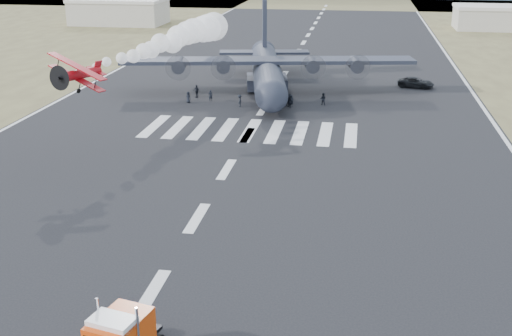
% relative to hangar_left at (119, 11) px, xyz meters
% --- Properties ---
extents(runway_markings, '(60.00, 260.00, 0.01)m').
position_rel_hangar_left_xyz_m(runway_markings, '(52.00, -85.00, -3.40)').
color(runway_markings, silver).
rests_on(runway_markings, ground).
extents(hangar_left, '(24.50, 14.50, 6.70)m').
position_rel_hangar_left_xyz_m(hangar_left, '(0.00, 0.00, 0.00)').
color(hangar_left, '#AAA597').
rests_on(hangar_left, ground).
extents(hangar_right, '(20.50, 12.50, 5.90)m').
position_rel_hangar_left_xyz_m(hangar_right, '(98.00, 5.00, -0.40)').
color(hangar_right, '#AAA597').
rests_on(hangar_right, ground).
extents(aerobatic_biplane, '(6.59, 6.24, 3.66)m').
position_rel_hangar_left_xyz_m(aerobatic_biplane, '(36.93, -108.34, 5.61)').
color(aerobatic_biplane, red).
extents(smoke_trail, '(7.54, 36.52, 4.29)m').
position_rel_hangar_left_xyz_m(smoke_trail, '(41.31, -78.57, 5.88)').
color(smoke_trail, white).
extents(transport_aircraft, '(43.12, 35.33, 12.48)m').
position_rel_hangar_left_xyz_m(transport_aircraft, '(50.78, -72.89, -0.19)').
color(transport_aircraft, '#212432').
rests_on(transport_aircraft, ground).
extents(support_vehicle, '(5.89, 3.74, 1.51)m').
position_rel_hangar_left_xyz_m(support_vehicle, '(73.30, -67.50, -2.65)').
color(support_vehicle, black).
rests_on(support_vehicle, ground).
extents(crew_a, '(0.73, 0.76, 1.61)m').
position_rel_hangar_left_xyz_m(crew_a, '(55.65, -82.64, -2.60)').
color(crew_a, black).
rests_on(crew_a, ground).
extents(crew_b, '(0.85, 0.55, 1.68)m').
position_rel_hangar_left_xyz_m(crew_b, '(59.81, -81.02, -2.57)').
color(crew_b, black).
rests_on(crew_b, ground).
extents(crew_c, '(0.55, 1.09, 1.66)m').
position_rel_hangar_left_xyz_m(crew_c, '(48.61, -83.81, -2.58)').
color(crew_c, black).
rests_on(crew_c, ground).
extents(crew_d, '(1.21, 1.00, 1.83)m').
position_rel_hangar_left_xyz_m(crew_d, '(41.45, -79.44, -2.49)').
color(crew_d, black).
rests_on(crew_d, ground).
extents(crew_e, '(0.91, 0.79, 1.59)m').
position_rel_hangar_left_xyz_m(crew_e, '(41.09, -82.80, -2.61)').
color(crew_e, black).
rests_on(crew_e, ground).
extents(crew_f, '(1.60, 1.55, 1.81)m').
position_rel_hangar_left_xyz_m(crew_f, '(55.35, -82.95, -2.50)').
color(crew_f, black).
rests_on(crew_f, ground).
extents(crew_g, '(0.69, 0.62, 1.56)m').
position_rel_hangar_left_xyz_m(crew_g, '(43.93, -81.27, -2.63)').
color(crew_g, black).
rests_on(crew_g, ground).
extents(crew_h, '(1.01, 0.84, 1.79)m').
position_rel_hangar_left_xyz_m(crew_h, '(54.98, -82.32, -2.51)').
color(crew_h, black).
rests_on(crew_h, ground).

